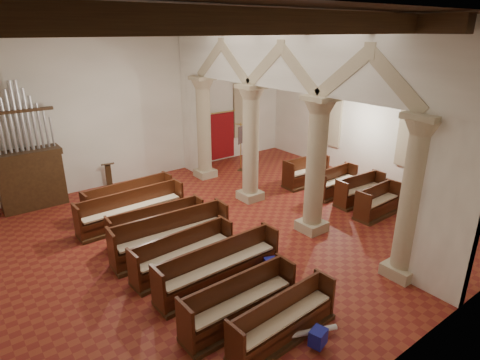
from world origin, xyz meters
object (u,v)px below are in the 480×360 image
Objects in this scene: pipe_organ at (29,169)px; nave_pew_0 at (283,325)px; lectern at (109,178)px; processional_banner at (241,154)px; aisle_pew_0 at (377,206)px.

nave_pew_0 is at bearing -75.79° from pipe_organ.
processional_banner reaches higher than lectern.
nave_pew_0 is (2.49, -9.84, -1.06)m from pipe_organ.
lectern is 9.83m from nave_pew_0.
aisle_pew_0 is at bearing -39.50° from lectern.
pipe_organ is at bearing 147.44° from processional_banner.
lectern is 0.53× the size of processional_banner.
pipe_organ is at bearing -168.84° from lectern.
lectern is at bearing 143.16° from processional_banner.
processional_banner reaches higher than aisle_pew_0.
lectern is 0.44× the size of nave_pew_0.
processional_banner is 0.83× the size of nave_pew_0.
pipe_organ reaches higher than lectern.
pipe_organ is 1.72× the size of nave_pew_0.
nave_pew_0 is at bearing -79.38° from lectern.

